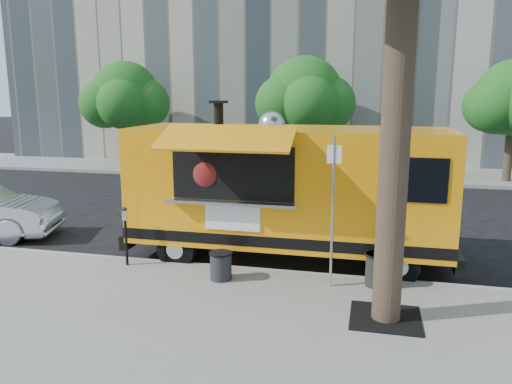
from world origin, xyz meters
TOP-DOWN VIEW (x-y plane):
  - ground at (0.00, 0.00)m, footprint 120.00×120.00m
  - sidewalk at (0.00, -4.00)m, footprint 60.00×6.00m
  - curb at (0.00, -0.93)m, footprint 60.00×0.14m
  - far_sidewalk at (0.00, 13.50)m, footprint 60.00×5.00m
  - tree_well at (2.60, -2.80)m, footprint 1.20×1.20m
  - far_tree_a at (-10.00, 12.30)m, footprint 3.42×3.42m
  - far_tree_b at (-1.00, 12.70)m, footprint 3.60×3.60m
  - sign_post at (1.55, -1.55)m, footprint 0.28×0.06m
  - parking_meter at (-3.00, -1.35)m, footprint 0.11×0.11m
  - food_truck at (0.34, 0.17)m, footprint 7.56×3.51m
  - trash_bin_left at (-0.69, -1.70)m, footprint 0.49×0.49m
  - trash_bin_right at (2.47, -1.30)m, footprint 0.55×0.55m

SIDE VIEW (x-z plane):
  - ground at x=0.00m, z-range 0.00..0.00m
  - sidewalk at x=0.00m, z-range 0.00..0.15m
  - curb at x=0.00m, z-range -0.01..0.15m
  - far_sidewalk at x=0.00m, z-range 0.00..0.15m
  - tree_well at x=2.60m, z-range 0.14..0.17m
  - trash_bin_left at x=-0.69m, z-range 0.17..0.75m
  - trash_bin_right at x=2.47m, z-range 0.17..0.83m
  - parking_meter at x=-3.00m, z-range 0.31..1.65m
  - food_truck at x=0.34m, z-range -0.11..3.63m
  - sign_post at x=1.55m, z-range 0.35..3.35m
  - far_tree_a at x=-10.00m, z-range 1.10..6.45m
  - far_tree_b at x=-1.00m, z-range 1.08..6.58m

